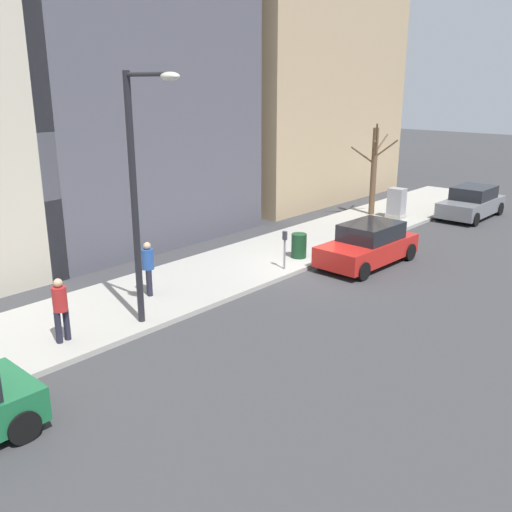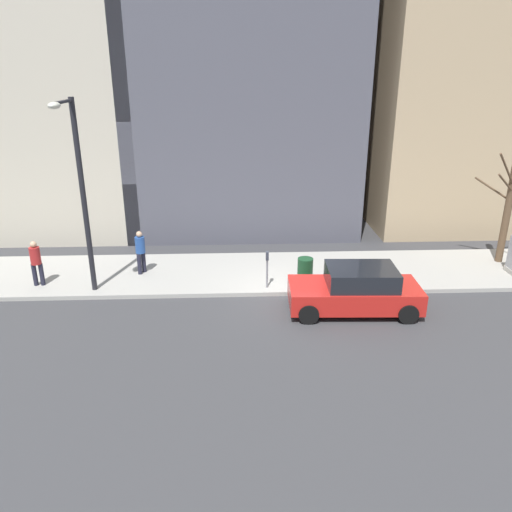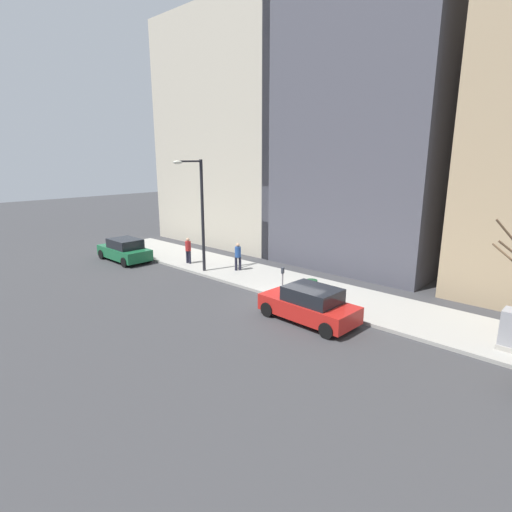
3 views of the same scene
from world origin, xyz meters
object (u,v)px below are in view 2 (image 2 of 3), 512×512
object	(u,v)px
trash_bin	(305,270)
pedestrian_midblock	(36,261)
pedestrian_near_meter	(140,250)
office_tower_right	(22,43)
parked_car_red	(356,290)
bare_tree	(508,208)
office_block_center	(241,31)
streetlamp	(79,183)
parking_meter	(267,266)

from	to	relation	value
trash_bin	pedestrian_midblock	distance (m)	9.60
pedestrian_near_meter	office_tower_right	xyz separation A→B (m)	(9.82, 6.95, 7.55)
parked_car_red	office_tower_right	xyz separation A→B (m)	(13.02, 14.39, 7.91)
pedestrian_near_meter	office_tower_right	world-z (taller)	office_tower_right
bare_tree	office_block_center	distance (m)	14.69
streetlamp	trash_bin	bearing A→B (deg)	-85.30
pedestrian_near_meter	pedestrian_midblock	bearing A→B (deg)	-42.44
streetlamp	bare_tree	xyz separation A→B (m)	(2.30, -15.60, -1.63)
streetlamp	trash_bin	size ratio (longest dim) A/B	7.22
bare_tree	office_block_center	world-z (taller)	office_block_center
pedestrian_near_meter	office_tower_right	distance (m)	14.21
parking_meter	parked_car_red	bearing A→B (deg)	-120.83
parked_car_red	office_block_center	xyz separation A→B (m)	(11.97, 3.43, 8.40)
parked_car_red	bare_tree	distance (m)	7.90
office_block_center	parked_car_red	bearing A→B (deg)	-164.02
bare_tree	pedestrian_midblock	bearing A→B (deg)	95.09
pedestrian_near_meter	office_block_center	distance (m)	12.56
trash_bin	pedestrian_near_meter	size ratio (longest dim) A/B	0.54
parked_car_red	office_block_center	world-z (taller)	office_block_center
parking_meter	pedestrian_near_meter	distance (m)	4.92
pedestrian_near_meter	office_tower_right	bearing A→B (deg)	-112.90
office_tower_right	bare_tree	bearing A→B (deg)	-113.61
parked_car_red	trash_bin	xyz separation A→B (m)	(2.11, 1.36, -0.14)
parking_meter	office_block_center	world-z (taller)	office_block_center
streetlamp	office_tower_right	size ratio (longest dim) A/B	0.38
parked_car_red	bare_tree	world-z (taller)	bare_tree
trash_bin	office_tower_right	world-z (taller)	office_tower_right
parked_car_red	office_tower_right	bearing A→B (deg)	50.07
pedestrian_midblock	office_tower_right	world-z (taller)	office_tower_right
parked_car_red	bare_tree	xyz separation A→B (m)	(3.79, -6.74, 1.65)
pedestrian_midblock	streetlamp	bearing A→B (deg)	-23.14
parking_meter	office_tower_right	world-z (taller)	office_tower_right
parking_meter	office_tower_right	bearing A→B (deg)	45.62
bare_tree	pedestrian_near_meter	distance (m)	14.25
streetlamp	parking_meter	bearing A→B (deg)	-88.43
trash_bin	office_block_center	world-z (taller)	office_block_center
bare_tree	office_tower_right	xyz separation A→B (m)	(9.23, 21.13, 6.26)
pedestrian_near_meter	streetlamp	bearing A→B (deg)	-7.95
office_block_center	pedestrian_near_meter	bearing A→B (deg)	155.39
parked_car_red	office_tower_right	world-z (taller)	office_tower_right
parked_car_red	pedestrian_near_meter	size ratio (longest dim) A/B	2.57
parked_car_red	pedestrian_near_meter	distance (m)	8.11
pedestrian_near_meter	office_block_center	xyz separation A→B (m)	(8.77, -4.02, 8.05)
bare_tree	parking_meter	bearing A→B (deg)	102.63
trash_bin	office_block_center	distance (m)	13.21
parked_car_red	streetlamp	xyz separation A→B (m)	(1.49, 8.87, 3.28)
bare_tree	parked_car_red	bearing A→B (deg)	119.35
parking_meter	trash_bin	size ratio (longest dim) A/B	1.50
parking_meter	pedestrian_midblock	size ratio (longest dim) A/B	0.81
streetlamp	pedestrian_near_meter	world-z (taller)	streetlamp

